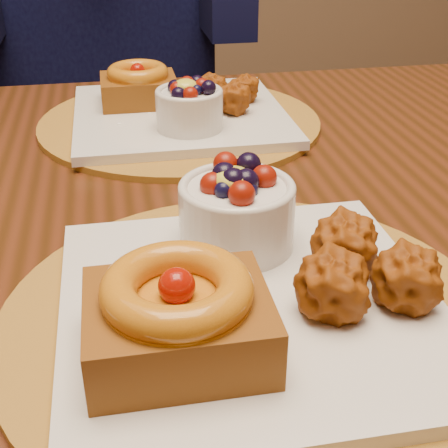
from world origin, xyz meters
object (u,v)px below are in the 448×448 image
(dining_table, at_px, (206,256))
(place_setting_far, at_px, (178,110))
(chair_far, at_px, (126,133))
(place_setting_near, at_px, (245,286))

(dining_table, bearing_deg, place_setting_far, 90.60)
(dining_table, height_order, chair_far, chair_far)
(dining_table, distance_m, place_setting_far, 0.24)
(place_setting_near, bearing_deg, chair_far, 93.17)
(chair_far, bearing_deg, place_setting_far, -80.16)
(place_setting_near, xyz_separation_m, place_setting_far, (0.00, 0.43, -0.01))
(dining_table, height_order, place_setting_far, place_setting_far)
(dining_table, xyz_separation_m, place_setting_far, (-0.00, 0.22, 0.10))
(place_setting_far, bearing_deg, place_setting_near, -90.16)
(dining_table, relative_size, place_setting_far, 4.21)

